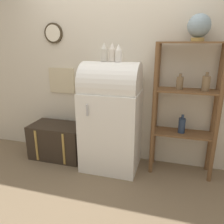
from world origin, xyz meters
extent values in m
plane|color=#7A664C|center=(0.00, 0.00, 0.00)|extent=(12.00, 12.00, 0.00)
cube|color=beige|center=(0.00, 0.58, 1.35)|extent=(7.00, 0.05, 2.70)
cylinder|color=#382D1E|center=(-0.91, 0.54, 1.75)|extent=(0.27, 0.03, 0.27)
cylinder|color=beige|center=(-0.91, 0.52, 1.75)|extent=(0.22, 0.01, 0.22)
cube|color=#C6B793|center=(-0.83, 0.54, 1.10)|extent=(0.39, 0.02, 0.36)
cube|color=white|center=(0.00, 0.26, 0.52)|extent=(0.73, 0.59, 1.05)
cylinder|color=white|center=(0.00, 0.26, 1.13)|extent=(0.71, 0.56, 0.56)
cylinder|color=#B7B7BC|center=(-0.20, -0.06, 0.88)|extent=(0.02, 0.02, 0.14)
cube|color=#33281E|center=(-0.82, 0.29, 0.25)|extent=(0.77, 0.45, 0.50)
cube|color=#AD8942|center=(-1.04, 0.06, 0.25)|extent=(0.03, 0.01, 0.45)
cube|color=#AD8942|center=(-0.61, 0.06, 0.25)|extent=(0.03, 0.01, 0.45)
cylinder|color=brown|center=(0.54, 0.24, 0.82)|extent=(0.05, 0.05, 1.64)
cylinder|color=brown|center=(1.26, 0.24, 0.82)|extent=(0.05, 0.05, 1.64)
cylinder|color=brown|center=(0.54, 0.51, 0.82)|extent=(0.05, 0.05, 1.64)
cylinder|color=brown|center=(1.26, 0.51, 0.82)|extent=(0.05, 0.05, 1.64)
cube|color=brown|center=(0.90, 0.37, 0.54)|extent=(0.75, 0.29, 0.02)
cube|color=brown|center=(0.90, 0.37, 1.08)|extent=(0.75, 0.29, 0.02)
cube|color=brown|center=(0.90, 0.37, 1.63)|extent=(0.75, 0.29, 0.02)
cylinder|color=#23334C|center=(0.89, 0.37, 0.64)|extent=(0.08, 0.08, 0.19)
cylinder|color=#23334C|center=(0.89, 0.37, 0.76)|extent=(0.03, 0.03, 0.05)
cylinder|color=#7F6647|center=(1.10, 0.36, 1.18)|extent=(0.09, 0.09, 0.17)
cylinder|color=#7F6647|center=(1.10, 0.36, 1.29)|extent=(0.04, 0.04, 0.04)
cylinder|color=#7F6647|center=(0.81, 0.39, 1.17)|extent=(0.08, 0.08, 0.15)
cylinder|color=#7F6647|center=(0.81, 0.39, 1.26)|extent=(0.03, 0.03, 0.04)
cylinder|color=#AD8942|center=(0.96, 0.37, 1.66)|extent=(0.14, 0.14, 0.04)
sphere|color=#7F939E|center=(0.96, 0.37, 1.80)|extent=(0.25, 0.25, 0.25)
cylinder|color=beige|center=(-0.09, 0.26, 1.48)|extent=(0.09, 0.09, 0.14)
cone|color=beige|center=(-0.09, 0.26, 1.59)|extent=(0.07, 0.07, 0.08)
cylinder|color=silver|center=(0.01, 0.27, 1.48)|extent=(0.08, 0.08, 0.14)
cone|color=silver|center=(0.01, 0.27, 1.60)|extent=(0.07, 0.07, 0.08)
cylinder|color=white|center=(0.09, 0.25, 1.48)|extent=(0.08, 0.08, 0.13)
cone|color=white|center=(0.09, 0.25, 1.58)|extent=(0.07, 0.07, 0.07)
camera|label=1|loc=(0.75, -2.32, 1.62)|focal=35.00mm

